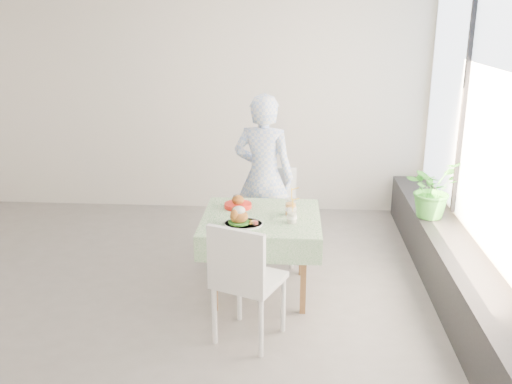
# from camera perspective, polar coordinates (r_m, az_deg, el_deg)

# --- Properties ---
(floor) EXTENTS (6.00, 6.00, 0.00)m
(floor) POSITION_cam_1_polar(r_m,az_deg,el_deg) (5.46, -10.89, -9.87)
(floor) COLOR slate
(floor) RESTS_ON ground
(wall_back) EXTENTS (6.00, 0.02, 2.80)m
(wall_back) POSITION_cam_1_polar(r_m,az_deg,el_deg) (7.38, -6.61, 8.94)
(wall_back) COLOR silver
(wall_back) RESTS_ON ground
(wall_right) EXTENTS (0.02, 5.00, 2.80)m
(wall_right) POSITION_cam_1_polar(r_m,az_deg,el_deg) (5.07, 22.98, 3.80)
(wall_right) COLOR silver
(wall_right) RESTS_ON ground
(window_pane) EXTENTS (0.01, 4.80, 2.18)m
(window_pane) POSITION_cam_1_polar(r_m,az_deg,el_deg) (5.02, 22.99, 6.59)
(window_pane) COLOR #D1E0F9
(window_pane) RESTS_ON ground
(window_ledge) EXTENTS (0.40, 4.80, 0.50)m
(window_ledge) POSITION_cam_1_polar(r_m,az_deg,el_deg) (5.38, 19.49, -8.09)
(window_ledge) COLOR black
(window_ledge) RESTS_ON ground
(cafe_table) EXTENTS (1.05, 1.05, 0.74)m
(cafe_table) POSITION_cam_1_polar(r_m,az_deg,el_deg) (5.20, 0.51, -5.35)
(cafe_table) COLOR brown
(cafe_table) RESTS_ON ground
(chair_far) EXTENTS (0.45, 0.45, 0.95)m
(chair_far) POSITION_cam_1_polar(r_m,az_deg,el_deg) (5.94, 1.79, -4.13)
(chair_far) COLOR white
(chair_far) RESTS_ON ground
(chair_near) EXTENTS (0.61, 0.61, 0.99)m
(chair_near) POSITION_cam_1_polar(r_m,az_deg,el_deg) (4.54, -0.77, -11.08)
(chair_near) COLOR white
(chair_near) RESTS_ON ground
(diner) EXTENTS (0.70, 0.54, 1.73)m
(diner) POSITION_cam_1_polar(r_m,az_deg,el_deg) (5.88, 0.77, 1.52)
(diner) COLOR #96B5F1
(diner) RESTS_ON ground
(main_dish) EXTENTS (0.33, 0.33, 0.17)m
(main_dish) POSITION_cam_1_polar(r_m,az_deg,el_deg) (4.87, -1.50, -2.72)
(main_dish) COLOR white
(main_dish) RESTS_ON cafe_table
(juice_cup_orange) EXTENTS (0.11, 0.11, 0.30)m
(juice_cup_orange) POSITION_cam_1_polar(r_m,az_deg,el_deg) (5.12, 3.48, -1.57)
(juice_cup_orange) COLOR white
(juice_cup_orange) RESTS_ON cafe_table
(juice_cup_lemonade) EXTENTS (0.09, 0.09, 0.26)m
(juice_cup_lemonade) POSITION_cam_1_polar(r_m,az_deg,el_deg) (4.93, 3.61, -2.43)
(juice_cup_lemonade) COLOR white
(juice_cup_lemonade) RESTS_ON cafe_table
(second_dish) EXTENTS (0.26, 0.26, 0.12)m
(second_dish) POSITION_cam_1_polar(r_m,az_deg,el_deg) (5.32, -1.82, -1.19)
(second_dish) COLOR red
(second_dish) RESTS_ON cafe_table
(potted_plant) EXTENTS (0.70, 0.70, 0.59)m
(potted_plant) POSITION_cam_1_polar(r_m,az_deg,el_deg) (5.98, 17.19, 0.34)
(potted_plant) COLOR #327D29
(potted_plant) RESTS_ON window_ledge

